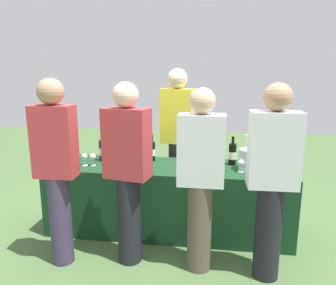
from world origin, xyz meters
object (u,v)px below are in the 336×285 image
at_px(wine_bottle_1, 141,151).
at_px(wine_glass_0, 84,157).
at_px(wine_bottle_4, 269,157).
at_px(guest_2, 201,175).
at_px(menu_board, 266,169).
at_px(ice_bucket, 249,160).
at_px(wine_bottle_3, 232,154).
at_px(wine_glass_1, 93,157).
at_px(guest_3, 272,177).
at_px(wine_glass_4, 241,163).
at_px(wine_bottle_2, 152,151).
at_px(server_pouring, 177,134).
at_px(wine_bottle_0, 103,150).
at_px(wine_glass_3, 212,163).
at_px(guest_0, 56,165).
at_px(guest_1, 128,168).
at_px(wine_glass_2, 143,160).

relative_size(wine_bottle_1, wine_glass_0, 2.42).
xyz_separation_m(wine_bottle_4, guest_2, (-0.66, -0.73, 0.01)).
bearing_deg(menu_board, wine_bottle_1, -154.28).
relative_size(wine_bottle_1, ice_bucket, 1.49).
xyz_separation_m(wine_bottle_3, wine_glass_1, (-1.44, -0.24, -0.02)).
relative_size(ice_bucket, guest_3, 0.13).
height_order(wine_glass_4, menu_board, menu_board).
xyz_separation_m(wine_bottle_2, guest_3, (1.13, -0.86, 0.04)).
distance_m(wine_glass_1, guest_2, 1.26).
distance_m(wine_glass_4, guest_2, 0.66).
distance_m(ice_bucket, server_pouring, 0.99).
xyz_separation_m(wine_bottle_4, menu_board, (0.13, 0.85, -0.39)).
distance_m(wine_glass_1, server_pouring, 1.05).
relative_size(wine_glass_0, server_pouring, 0.08).
xyz_separation_m(wine_bottle_0, wine_glass_3, (1.19, -0.24, -0.03)).
height_order(wine_bottle_2, wine_glass_4, wine_bottle_2).
distance_m(wine_bottle_1, guest_3, 1.48).
bearing_deg(ice_bucket, wine_bottle_3, 132.39).
distance_m(wine_bottle_2, wine_glass_0, 0.72).
xyz_separation_m(wine_bottle_3, guest_0, (-1.53, -0.86, 0.07)).
bearing_deg(ice_bucket, guest_3, -81.00).
distance_m(wine_bottle_2, guest_2, 1.00).
bearing_deg(wine_glass_3, wine_bottle_2, 154.14).
distance_m(wine_glass_1, menu_board, 2.22).
distance_m(wine_glass_4, menu_board, 1.17).
distance_m(wine_glass_1, wine_glass_3, 1.23).
distance_m(wine_glass_1, wine_glass_4, 1.52).
relative_size(ice_bucket, guest_1, 0.13).
bearing_deg(guest_0, wine_glass_2, 39.94).
distance_m(wine_glass_4, guest_1, 1.13).
bearing_deg(wine_bottle_2, wine_bottle_4, -4.41).
bearing_deg(guest_1, wine_bottle_4, 39.62).
bearing_deg(guest_1, wine_bottle_0, 135.02).
bearing_deg(wine_glass_2, guest_1, -93.77).
bearing_deg(wine_glass_3, wine_bottle_0, 168.72).
height_order(wine_glass_2, guest_1, guest_1).
bearing_deg(wine_glass_2, wine_glass_1, 174.29).
xyz_separation_m(wine_glass_1, guest_0, (-0.08, -0.62, 0.09)).
relative_size(wine_glass_1, guest_1, 0.08).
distance_m(wine_glass_2, guest_2, 0.77).
height_order(wine_glass_0, wine_glass_4, wine_glass_0).
height_order(wine_glass_4, server_pouring, server_pouring).
bearing_deg(wine_bottle_1, wine_bottle_4, -2.05).
xyz_separation_m(wine_bottle_0, ice_bucket, (1.56, -0.13, -0.01)).
bearing_deg(wine_glass_4, wine_bottle_1, 167.57).
distance_m(wine_bottle_2, wine_glass_4, 0.98).
bearing_deg(guest_0, guest_2, 1.65).
xyz_separation_m(wine_bottle_1, ice_bucket, (1.14, -0.16, -0.01)).
xyz_separation_m(wine_glass_3, server_pouring, (-0.42, 0.69, 0.14)).
relative_size(wine_bottle_2, wine_glass_4, 2.40).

